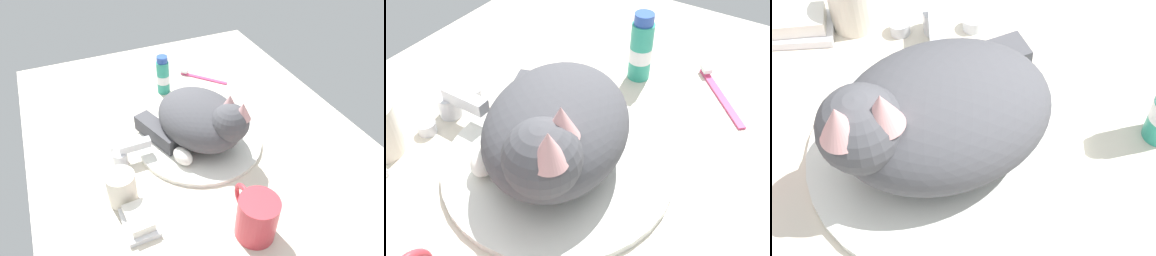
% 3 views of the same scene
% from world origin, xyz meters
% --- Properties ---
extents(ground_plane, '(1.10, 0.83, 0.03)m').
position_xyz_m(ground_plane, '(0.00, 0.00, -0.01)').
color(ground_plane, beige).
extents(sink_basin, '(0.31, 0.31, 0.01)m').
position_xyz_m(sink_basin, '(0.00, 0.00, 0.01)').
color(sink_basin, silver).
rests_on(sink_basin, ground_plane).
extents(faucet, '(0.13, 0.09, 0.05)m').
position_xyz_m(faucet, '(0.00, 0.19, 0.02)').
color(faucet, silver).
rests_on(faucet, ground_plane).
extents(cat, '(0.27, 0.26, 0.15)m').
position_xyz_m(cat, '(-0.01, -0.00, 0.08)').
color(cat, '#4C4C51').
rests_on(cat, sink_basin).
extents(toothpaste_bottle, '(0.04, 0.04, 0.12)m').
position_xyz_m(toothpaste_bottle, '(0.25, 0.01, 0.05)').
color(toothpaste_bottle, teal).
rests_on(toothpaste_bottle, ground_plane).
extents(toothbrush, '(0.12, 0.12, 0.02)m').
position_xyz_m(toothbrush, '(0.28, -0.13, 0.01)').
color(toothbrush, '#D83F72').
rests_on(toothbrush, ground_plane).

